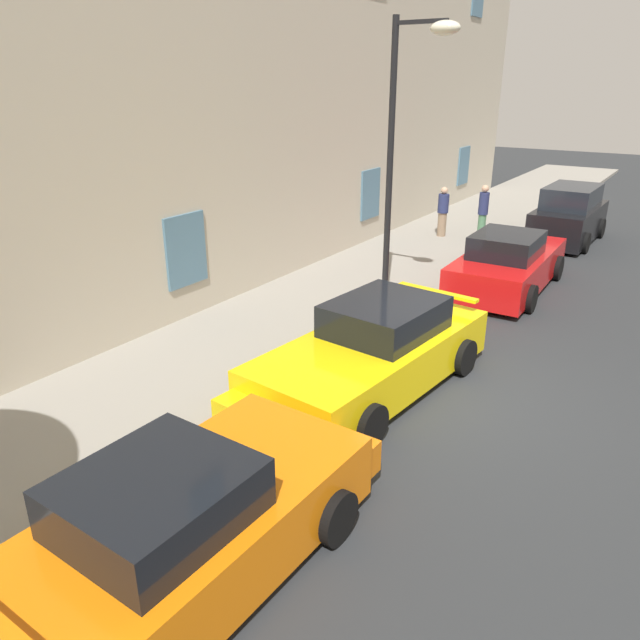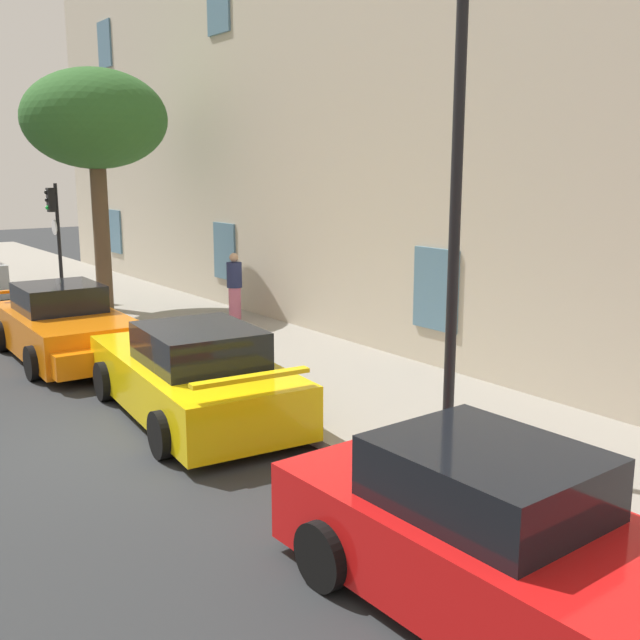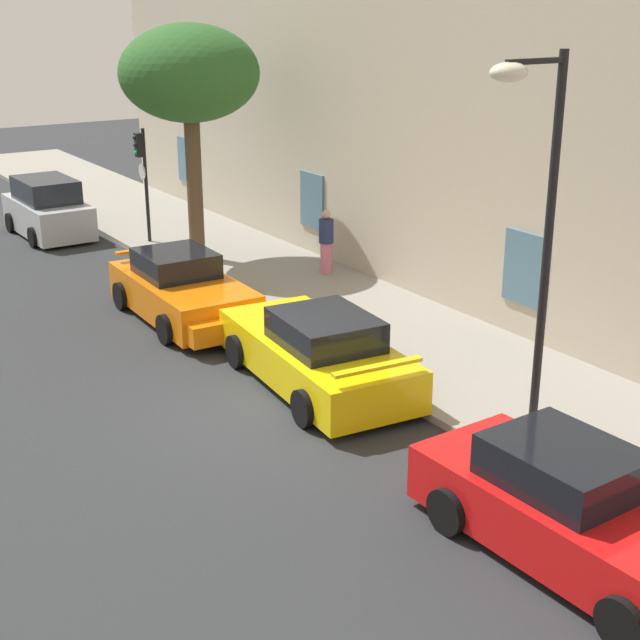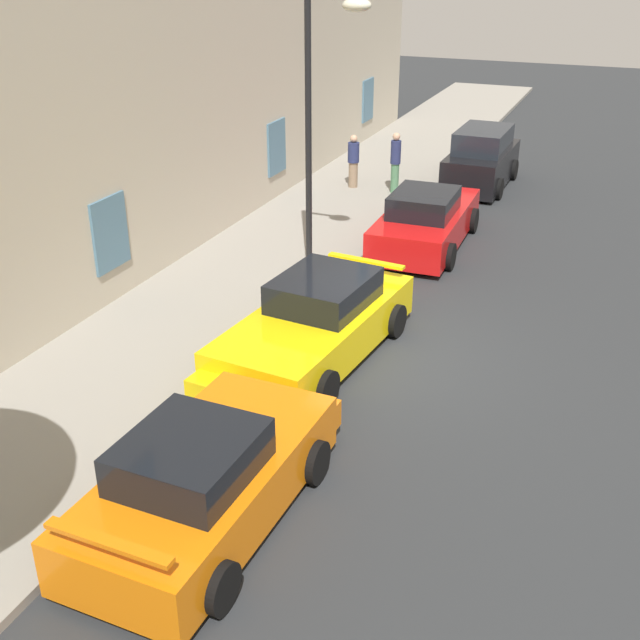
{
  "view_description": "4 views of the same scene",
  "coord_description": "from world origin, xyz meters",
  "px_view_note": "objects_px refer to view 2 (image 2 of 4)",
  "views": [
    {
      "loc": [
        -8.64,
        -3.02,
        4.9
      ],
      "look_at": [
        -0.4,
        2.39,
        0.96
      ],
      "focal_mm": 33.88,
      "sensor_mm": 36.0,
      "label": 1
    },
    {
      "loc": [
        9.58,
        -3.63,
        3.76
      ],
      "look_at": [
        1.02,
        2.62,
        1.6
      ],
      "focal_mm": 41.7,
      "sensor_mm": 36.0,
      "label": 2
    },
    {
      "loc": [
        12.44,
        -7.16,
        6.73
      ],
      "look_at": [
        0.27,
        0.86,
        1.57
      ],
      "focal_mm": 50.85,
      "sensor_mm": 36.0,
      "label": 3
    },
    {
      "loc": [
        -12.45,
        -3.73,
        7.0
      ],
      "look_at": [
        -1.14,
        0.92,
        1.09
      ],
      "focal_mm": 44.5,
      "sensor_mm": 36.0,
      "label": 4
    }
  ],
  "objects_px": {
    "traffic_light": "(55,221)",
    "sportscar_white_middle": "(531,564)",
    "street_lamp": "(433,128)",
    "sportscar_red_lead": "(67,329)",
    "pedestrian_strolling": "(235,286)",
    "sportscar_yellow_flank": "(188,374)",
    "tree_midblock": "(95,121)"
  },
  "relations": [
    {
      "from": "street_lamp",
      "to": "sportscar_red_lead",
      "type": "bearing_deg",
      "value": -168.17
    },
    {
      "from": "tree_midblock",
      "to": "street_lamp",
      "type": "bearing_deg",
      "value": -2.44
    },
    {
      "from": "sportscar_yellow_flank",
      "to": "traffic_light",
      "type": "xyz_separation_m",
      "value": [
        -10.91,
        1.36,
        1.72
      ]
    },
    {
      "from": "sportscar_red_lead",
      "to": "sportscar_yellow_flank",
      "type": "relative_size",
      "value": 0.89
    },
    {
      "from": "sportscar_red_lead",
      "to": "pedestrian_strolling",
      "type": "distance_m",
      "value": 4.51
    },
    {
      "from": "sportscar_yellow_flank",
      "to": "pedestrian_strolling",
      "type": "xyz_separation_m",
      "value": [
        -5.42,
        3.93,
        0.34
      ]
    },
    {
      "from": "sportscar_white_middle",
      "to": "pedestrian_strolling",
      "type": "height_order",
      "value": "pedestrian_strolling"
    },
    {
      "from": "sportscar_white_middle",
      "to": "pedestrian_strolling",
      "type": "xyz_separation_m",
      "value": [
        -12.23,
        4.23,
        0.35
      ]
    },
    {
      "from": "pedestrian_strolling",
      "to": "tree_midblock",
      "type": "bearing_deg",
      "value": -146.0
    },
    {
      "from": "sportscar_yellow_flank",
      "to": "sportscar_white_middle",
      "type": "relative_size",
      "value": 1.06
    },
    {
      "from": "traffic_light",
      "to": "pedestrian_strolling",
      "type": "height_order",
      "value": "traffic_light"
    },
    {
      "from": "pedestrian_strolling",
      "to": "street_lamp",
      "type": "bearing_deg",
      "value": -15.76
    },
    {
      "from": "traffic_light",
      "to": "tree_midblock",
      "type": "bearing_deg",
      "value": 11.03
    },
    {
      "from": "sportscar_yellow_flank",
      "to": "sportscar_white_middle",
      "type": "height_order",
      "value": "sportscar_white_middle"
    },
    {
      "from": "sportscar_yellow_flank",
      "to": "traffic_light",
      "type": "bearing_deg",
      "value": 172.88
    },
    {
      "from": "sportscar_white_middle",
      "to": "sportscar_yellow_flank",
      "type": "bearing_deg",
      "value": 177.49
    },
    {
      "from": "sportscar_red_lead",
      "to": "pedestrian_strolling",
      "type": "xyz_separation_m",
      "value": [
        -0.97,
        4.39,
        0.35
      ]
    },
    {
      "from": "sportscar_red_lead",
      "to": "tree_midblock",
      "type": "distance_m",
      "value": 6.37
    },
    {
      "from": "sportscar_white_middle",
      "to": "pedestrian_strolling",
      "type": "distance_m",
      "value": 12.94
    },
    {
      "from": "traffic_light",
      "to": "sportscar_red_lead",
      "type": "bearing_deg",
      "value": -15.76
    },
    {
      "from": "sportscar_red_lead",
      "to": "street_lamp",
      "type": "relative_size",
      "value": 0.79
    },
    {
      "from": "street_lamp",
      "to": "pedestrian_strolling",
      "type": "height_order",
      "value": "street_lamp"
    },
    {
      "from": "sportscar_red_lead",
      "to": "sportscar_white_middle",
      "type": "bearing_deg",
      "value": 0.83
    },
    {
      "from": "sportscar_white_middle",
      "to": "traffic_light",
      "type": "height_order",
      "value": "traffic_light"
    },
    {
      "from": "street_lamp",
      "to": "sportscar_white_middle",
      "type": "bearing_deg",
      "value": -28.86
    },
    {
      "from": "sportscar_yellow_flank",
      "to": "tree_midblock",
      "type": "distance_m",
      "value": 9.73
    },
    {
      "from": "tree_midblock",
      "to": "traffic_light",
      "type": "distance_m",
      "value": 3.53
    },
    {
      "from": "tree_midblock",
      "to": "sportscar_white_middle",
      "type": "bearing_deg",
      "value": -7.87
    },
    {
      "from": "sportscar_red_lead",
      "to": "traffic_light",
      "type": "xyz_separation_m",
      "value": [
        -6.46,
        1.82,
        1.72
      ]
    },
    {
      "from": "traffic_light",
      "to": "sportscar_white_middle",
      "type": "bearing_deg",
      "value": -5.35
    },
    {
      "from": "sportscar_white_middle",
      "to": "tree_midblock",
      "type": "height_order",
      "value": "tree_midblock"
    },
    {
      "from": "traffic_light",
      "to": "pedestrian_strolling",
      "type": "distance_m",
      "value": 6.21
    }
  ]
}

